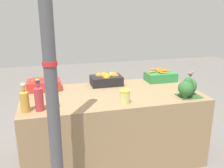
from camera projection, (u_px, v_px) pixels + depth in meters
name	position (u px, v px, depth m)	size (l,w,h in m)	color
ground_plane	(112.00, 156.00, 2.81)	(10.00, 10.00, 0.00)	slate
market_table	(112.00, 126.00, 2.70)	(1.83, 0.89, 0.74)	#937551
support_pole	(51.00, 80.00, 1.65)	(0.10, 0.10, 2.27)	#4C4C51
apple_crate	(43.00, 84.00, 2.69)	(0.35, 0.23, 0.14)	red
orange_crate	(107.00, 79.00, 2.87)	(0.35, 0.23, 0.14)	black
carrot_crate	(161.00, 76.00, 3.03)	(0.35, 0.23, 0.14)	#2D8442
broccoli_pile	(187.00, 88.00, 2.45)	(0.24, 0.20, 0.20)	#2D602D
juice_bottle_amber	(25.00, 100.00, 2.10)	(0.08, 0.08, 0.25)	gold
juice_bottle_ruby	(39.00, 98.00, 2.12)	(0.08, 0.08, 0.27)	#B2333D
juice_bottle_golden	(51.00, 98.00, 2.15)	(0.08, 0.08, 0.25)	gold
pickle_jar	(125.00, 96.00, 2.31)	(0.10, 0.10, 0.12)	#D1CC75
sparrow_bird	(190.00, 74.00, 2.46)	(0.12, 0.09, 0.05)	#4C3D2D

